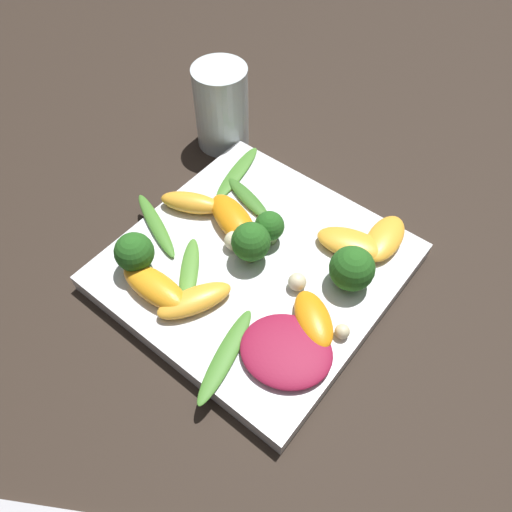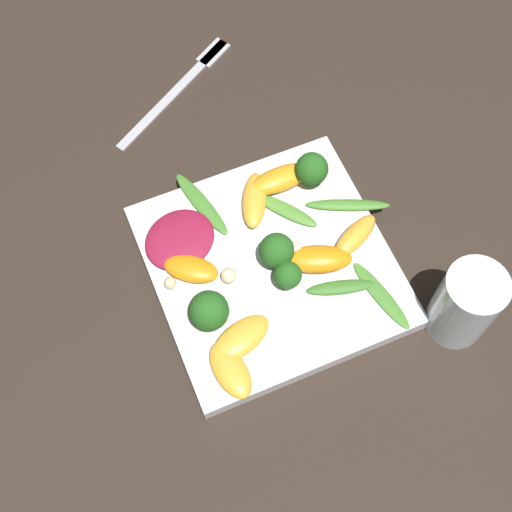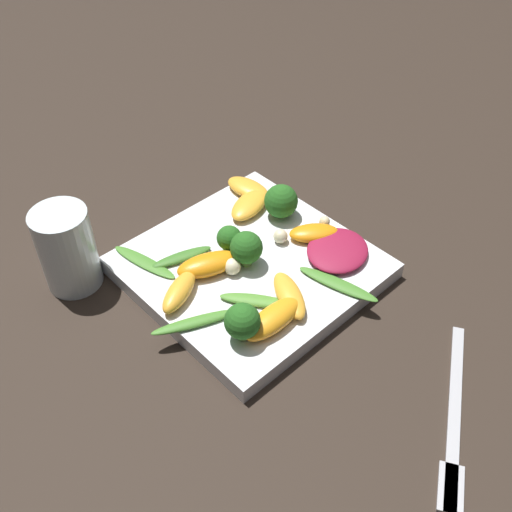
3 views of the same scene
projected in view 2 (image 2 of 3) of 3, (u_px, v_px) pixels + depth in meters
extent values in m
plane|color=#2D231C|center=(271.00, 270.00, 0.76)|extent=(2.40, 2.40, 0.00)
cube|color=white|center=(271.00, 266.00, 0.75)|extent=(0.24, 0.24, 0.02)
cylinder|color=silver|center=(465.00, 304.00, 0.69)|extent=(0.06, 0.06, 0.10)
cube|color=#B2B2B7|center=(174.00, 93.00, 0.85)|extent=(0.18, 0.11, 0.01)
cube|color=#B2B2B7|center=(213.00, 52.00, 0.88)|extent=(0.05, 0.04, 0.01)
ellipsoid|color=maroon|center=(180.00, 239.00, 0.74)|extent=(0.10, 0.09, 0.01)
ellipsoid|color=orange|center=(318.00, 259.00, 0.73)|extent=(0.08, 0.05, 0.02)
ellipsoid|color=orange|center=(191.00, 269.00, 0.73)|extent=(0.06, 0.06, 0.02)
ellipsoid|color=orange|center=(280.00, 179.00, 0.77)|extent=(0.07, 0.03, 0.02)
ellipsoid|color=#FCAD33|center=(254.00, 200.00, 0.76)|extent=(0.05, 0.07, 0.02)
ellipsoid|color=#FCAD33|center=(241.00, 338.00, 0.69)|extent=(0.07, 0.05, 0.02)
ellipsoid|color=#FCAD33|center=(355.00, 236.00, 0.74)|extent=(0.07, 0.05, 0.02)
ellipsoid|color=#FCAD33|center=(230.00, 370.00, 0.68)|extent=(0.04, 0.07, 0.01)
cylinder|color=#84AD5B|center=(311.00, 177.00, 0.77)|extent=(0.01, 0.01, 0.01)
sphere|color=#26601E|center=(312.00, 169.00, 0.76)|extent=(0.04, 0.04, 0.04)
cylinder|color=#84AD5B|center=(210.00, 317.00, 0.71)|extent=(0.01, 0.01, 0.01)
sphere|color=#26601E|center=(209.00, 311.00, 0.69)|extent=(0.04, 0.04, 0.04)
cylinder|color=#84AD5B|center=(276.00, 256.00, 0.73)|extent=(0.01, 0.01, 0.01)
sphere|color=#26601E|center=(276.00, 249.00, 0.72)|extent=(0.04, 0.04, 0.04)
cylinder|color=#7A9E51|center=(287.00, 281.00, 0.72)|extent=(0.02, 0.02, 0.01)
sphere|color=#26601E|center=(288.00, 275.00, 0.71)|extent=(0.03, 0.03, 0.03)
ellipsoid|color=#3D7528|center=(341.00, 287.00, 0.72)|extent=(0.07, 0.03, 0.01)
ellipsoid|color=#47842D|center=(381.00, 295.00, 0.72)|extent=(0.03, 0.09, 0.00)
ellipsoid|color=#518E33|center=(286.00, 210.00, 0.76)|extent=(0.06, 0.07, 0.01)
ellipsoid|color=#47842D|center=(202.00, 204.00, 0.77)|extent=(0.04, 0.09, 0.01)
ellipsoid|color=#47842D|center=(348.00, 205.00, 0.76)|extent=(0.09, 0.05, 0.01)
sphere|color=beige|center=(170.00, 283.00, 0.72)|extent=(0.01, 0.01, 0.01)
sphere|color=beige|center=(227.00, 272.00, 0.72)|extent=(0.02, 0.02, 0.02)
sphere|color=beige|center=(294.00, 249.00, 0.73)|extent=(0.02, 0.02, 0.02)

